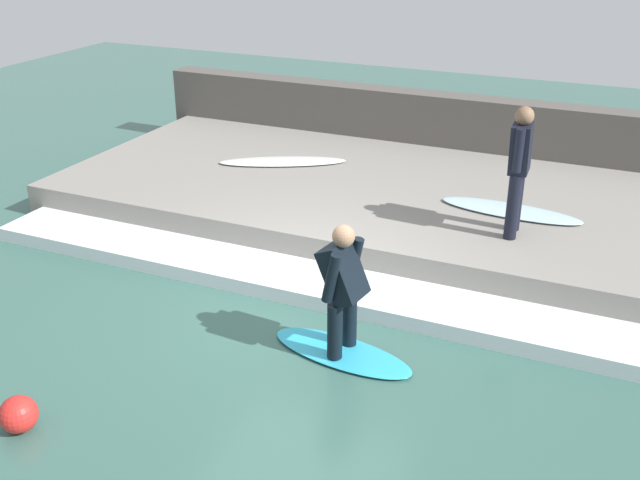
{
  "coord_description": "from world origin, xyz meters",
  "views": [
    {
      "loc": [
        -6.87,
        -3.34,
        4.45
      ],
      "look_at": [
        0.65,
        0.0,
        0.7
      ],
      "focal_mm": 42.0,
      "sensor_mm": 36.0,
      "label": 1
    }
  ],
  "objects_px": {
    "surfboard_waiting_near": "(511,210)",
    "surfboard_spare": "(283,161)",
    "surfer_waiting_near": "(519,164)",
    "marker_buoy": "(19,414)",
    "surfer_riding": "(343,283)",
    "surfboard_riding": "(342,352)"
  },
  "relations": [
    {
      "from": "surfboard_waiting_near",
      "to": "surfboard_riding",
      "type": "bearing_deg",
      "value": 163.25
    },
    {
      "from": "surfer_riding",
      "to": "surfer_waiting_near",
      "type": "height_order",
      "value": "surfer_waiting_near"
    },
    {
      "from": "surfer_waiting_near",
      "to": "surfboard_waiting_near",
      "type": "bearing_deg",
      "value": 11.45
    },
    {
      "from": "surfer_riding",
      "to": "marker_buoy",
      "type": "distance_m",
      "value": 3.31
    },
    {
      "from": "surfboard_riding",
      "to": "marker_buoy",
      "type": "relative_size",
      "value": 4.87
    },
    {
      "from": "surfer_waiting_near",
      "to": "surfer_riding",
      "type": "bearing_deg",
      "value": 156.75
    },
    {
      "from": "surfer_waiting_near",
      "to": "marker_buoy",
      "type": "xyz_separation_m",
      "value": [
        -5.17,
        3.43,
        -1.27
      ]
    },
    {
      "from": "surfer_riding",
      "to": "marker_buoy",
      "type": "xyz_separation_m",
      "value": [
        -2.35,
        2.22,
        -0.69
      ]
    },
    {
      "from": "surfboard_waiting_near",
      "to": "surfboard_spare",
      "type": "relative_size",
      "value": 0.96
    },
    {
      "from": "surfboard_riding",
      "to": "surfer_waiting_near",
      "type": "xyz_separation_m",
      "value": [
        2.82,
        -1.21,
        1.41
      ]
    },
    {
      "from": "surfboard_spare",
      "to": "marker_buoy",
      "type": "bearing_deg",
      "value": -175.17
    },
    {
      "from": "surfboard_riding",
      "to": "surfboard_spare",
      "type": "distance_m",
      "value": 5.02
    },
    {
      "from": "surfer_waiting_near",
      "to": "marker_buoy",
      "type": "relative_size",
      "value": 4.77
    },
    {
      "from": "surfboard_waiting_near",
      "to": "surfboard_spare",
      "type": "distance_m",
      "value": 3.89
    },
    {
      "from": "surfer_waiting_near",
      "to": "marker_buoy",
      "type": "bearing_deg",
      "value": 146.42
    },
    {
      "from": "surfer_waiting_near",
      "to": "surfboard_waiting_near",
      "type": "relative_size",
      "value": 0.84
    },
    {
      "from": "surfer_riding",
      "to": "surfboard_waiting_near",
      "type": "bearing_deg",
      "value": -16.75
    },
    {
      "from": "surfer_waiting_near",
      "to": "marker_buoy",
      "type": "distance_m",
      "value": 6.33
    },
    {
      "from": "surfer_riding",
      "to": "surfer_waiting_near",
      "type": "relative_size",
      "value": 0.87
    },
    {
      "from": "surfer_riding",
      "to": "marker_buoy",
      "type": "bearing_deg",
      "value": 136.64
    },
    {
      "from": "surfboard_waiting_near",
      "to": "marker_buoy",
      "type": "relative_size",
      "value": 5.67
    },
    {
      "from": "surfboard_spare",
      "to": "surfboard_riding",
      "type": "bearing_deg",
      "value": -146.31
    }
  ]
}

